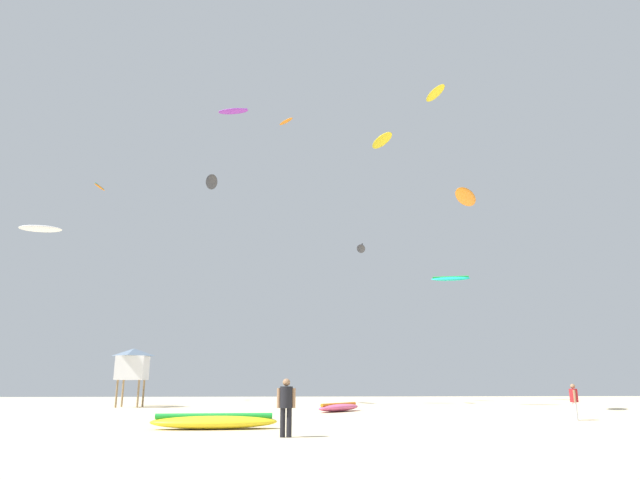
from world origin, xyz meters
TOP-DOWN VIEW (x-y plane):
  - ground_plane at (0.00, 0.00)m, footprint 120.00×120.00m
  - person_foreground at (-2.25, 3.53)m, footprint 0.59×0.41m
  - person_midground at (11.17, 11.08)m, footprint 0.37×0.52m
  - kite_grounded_near at (1.03, 19.94)m, footprint 3.49×4.13m
  - kite_grounded_mid at (-4.90, 6.96)m, footprint 4.76×1.64m
  - lifeguard_tower at (-13.38, 27.28)m, footprint 2.30×2.30m
  - kite_aloft_0 at (9.73, 19.83)m, footprint 3.04×3.88m
  - kite_aloft_1 at (-21.70, 28.42)m, footprint 3.33×1.42m
  - kite_aloft_2 at (10.58, 28.27)m, footprint 1.53×3.21m
  - kite_aloft_3 at (-21.81, 40.80)m, footprint 0.89×2.17m
  - kite_aloft_4 at (-2.53, 36.84)m, footprint 1.76×2.09m
  - kite_aloft_5 at (4.25, 32.07)m, footprint 0.90×2.76m
  - kite_aloft_6 at (-9.02, 31.83)m, footprint 1.86×3.88m
  - kite_aloft_7 at (7.79, 39.48)m, footprint 2.39×4.39m
  - kite_aloft_8 at (-7.18, 29.95)m, footprint 2.84×1.39m
  - kite_aloft_9 at (11.09, 28.72)m, footprint 3.25×1.65m

SIDE VIEW (x-z plane):
  - ground_plane at x=0.00m, z-range 0.00..0.00m
  - kite_grounded_near at x=1.03m, z-range -0.03..0.51m
  - kite_grounded_mid at x=-4.90m, z-range -0.03..0.57m
  - person_midground at x=11.17m, z-range 0.14..1.77m
  - person_foreground at x=-2.25m, z-range 0.15..1.95m
  - lifeguard_tower at x=-13.38m, z-range 0.98..5.13m
  - kite_aloft_9 at x=11.09m, z-range 9.61..10.23m
  - kite_aloft_5 at x=4.25m, z-range 12.84..13.44m
  - kite_aloft_1 at x=-21.70m, z-range 13.19..13.77m
  - kite_aloft_0 at x=9.73m, z-range 13.44..14.24m
  - kite_aloft_6 at x=-9.02m, z-range 18.61..19.31m
  - kite_aloft_3 at x=-21.81m, z-range 21.24..21.72m
  - kite_aloft_8 at x=-7.18m, z-range 24.76..25.16m
  - kite_aloft_2 at x=10.58m, z-range 26.18..26.64m
  - kite_aloft_7 at x=7.79m, z-range 26.55..27.37m
  - kite_aloft_4 at x=-2.53m, z-range 27.40..27.73m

